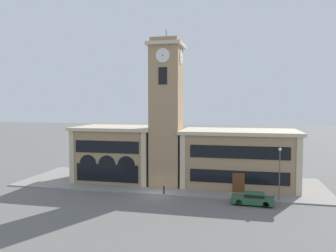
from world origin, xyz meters
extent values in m
plane|color=#605E5B|center=(0.00, 0.00, 0.00)|extent=(300.00, 300.00, 0.00)
cube|color=gray|center=(0.00, 6.77, 0.07)|extent=(42.63, 13.54, 0.15)
cube|color=#9E7F5B|center=(0.00, 5.11, 9.51)|extent=(4.00, 4.00, 19.01)
cube|color=beige|center=(0.00, 5.11, 19.24)|extent=(4.70, 4.70, 0.45)
cube|color=#9E7F5B|center=(0.00, 5.11, 19.76)|extent=(3.68, 3.68, 0.60)
cylinder|color=#4C4C51|center=(0.00, 5.11, 20.66)|extent=(0.10, 0.10, 1.20)
cylinder|color=silver|center=(0.00, 3.06, 17.59)|extent=(1.85, 0.10, 1.85)
cylinder|color=black|center=(0.00, 2.99, 17.59)|extent=(0.15, 0.04, 0.15)
cylinder|color=silver|center=(2.05, 5.11, 17.59)|extent=(0.10, 1.85, 1.85)
cylinder|color=black|center=(2.12, 5.11, 17.59)|extent=(0.04, 0.15, 0.15)
cube|color=black|center=(0.00, 3.07, 14.96)|extent=(1.12, 0.10, 2.20)
cube|color=#9E7F5B|center=(-7.93, 7.33, 3.77)|extent=(11.25, 8.43, 7.55)
cube|color=beige|center=(-7.93, 7.33, 7.77)|extent=(11.95, 9.13, 0.45)
cube|color=beige|center=(-13.20, 3.05, 3.77)|extent=(0.70, 0.16, 7.55)
cube|color=beige|center=(-2.65, 3.05, 3.77)|extent=(0.70, 0.16, 7.55)
cube|color=black|center=(-7.93, 3.07, 5.43)|extent=(9.23, 0.10, 1.66)
cube|color=black|center=(-7.93, 3.07, 1.81)|extent=(9.00, 0.10, 2.41)
cylinder|color=black|center=(-10.74, 3.06, 3.02)|extent=(2.48, 0.06, 2.48)
cylinder|color=black|center=(-7.93, 3.06, 3.02)|extent=(2.48, 0.06, 2.48)
cylinder|color=black|center=(-5.11, 3.06, 3.02)|extent=(2.48, 0.06, 2.48)
cube|color=#9E7F5B|center=(9.81, 7.33, 3.64)|extent=(15.02, 8.43, 7.29)
cube|color=beige|center=(9.81, 7.33, 7.51)|extent=(15.72, 9.13, 0.45)
cube|color=beige|center=(2.65, 3.05, 3.64)|extent=(0.70, 0.16, 7.29)
cube|color=beige|center=(16.97, 3.05, 3.64)|extent=(0.70, 0.16, 7.29)
cube|color=black|center=(9.81, 3.07, 5.25)|extent=(12.31, 0.10, 1.60)
cube|color=#5B3319|center=(9.81, 3.06, 1.31)|extent=(1.50, 0.12, 2.62)
cube|color=black|center=(9.81, 3.07, 2.10)|extent=(12.31, 0.10, 1.63)
cube|color=#285633|center=(11.39, -1.32, 0.55)|extent=(4.72, 2.05, 0.72)
cube|color=#285633|center=(11.58, -1.33, 1.14)|extent=(2.31, 1.73, 0.45)
cube|color=black|center=(11.58, -1.33, 1.14)|extent=(2.23, 1.76, 0.34)
cylinder|color=black|center=(9.92, -2.01, 0.35)|extent=(0.72, 0.26, 0.71)
cylinder|color=black|center=(10.01, -0.46, 0.35)|extent=(0.72, 0.26, 0.71)
cylinder|color=black|center=(12.78, -2.19, 0.35)|extent=(0.72, 0.26, 0.71)
cylinder|color=black|center=(12.87, -0.63, 0.35)|extent=(0.72, 0.26, 0.71)
cylinder|color=#4C4C51|center=(14.43, 0.61, 3.03)|extent=(0.12, 0.12, 5.76)
sphere|color=silver|center=(14.43, 0.61, 6.09)|extent=(0.36, 0.36, 0.36)
cylinder|color=black|center=(0.80, 0.32, 0.60)|extent=(0.18, 0.18, 0.90)
sphere|color=black|center=(0.80, 0.32, 1.13)|extent=(0.16, 0.16, 0.16)
camera|label=1|loc=(10.06, -38.52, 11.12)|focal=35.00mm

